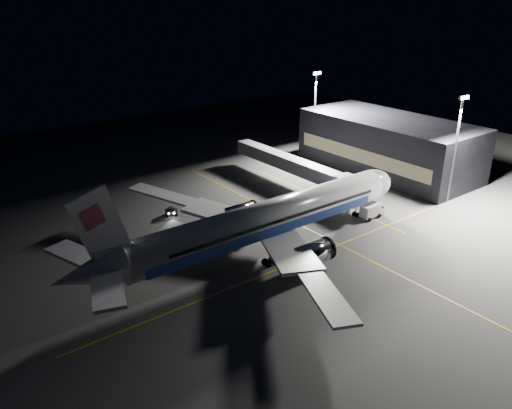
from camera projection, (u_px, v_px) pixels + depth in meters
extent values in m
plane|color=#4C4C4F|center=(268.00, 248.00, 79.45)|extent=(200.00, 200.00, 0.00)
cube|color=gold|center=(313.00, 232.00, 85.04)|extent=(0.25, 80.00, 0.01)
cube|color=gold|center=(293.00, 263.00, 75.05)|extent=(70.00, 0.25, 0.01)
cube|color=gold|center=(323.00, 198.00, 99.08)|extent=(0.25, 40.00, 0.01)
cylinder|color=silver|center=(268.00, 218.00, 77.40)|extent=(48.00, 5.60, 5.60)
ellipsoid|color=silver|center=(371.00, 185.00, 90.81)|extent=(8.96, 5.60, 5.60)
cube|color=black|center=(380.00, 177.00, 91.71)|extent=(2.20, 3.40, 0.90)
cone|color=silver|center=(87.00, 274.00, 61.34)|extent=(9.00, 5.49, 5.49)
cube|color=#233EA0|center=(252.00, 219.00, 79.22)|extent=(42.24, 0.25, 1.50)
cube|color=#233EA0|center=(274.00, 231.00, 75.15)|extent=(42.24, 0.25, 1.50)
cube|color=silver|center=(226.00, 215.00, 82.48)|extent=(11.36, 15.23, 1.53)
cube|color=silver|center=(289.00, 251.00, 70.76)|extent=(11.36, 15.23, 1.53)
cube|color=silver|center=(163.00, 195.00, 88.51)|extent=(8.57, 13.22, 1.31)
cube|color=silver|center=(327.00, 297.00, 58.46)|extent=(8.57, 13.22, 1.31)
cube|color=silver|center=(77.00, 254.00, 65.32)|extent=(6.20, 9.67, 0.45)
cube|color=silver|center=(107.00, 289.00, 57.70)|extent=(6.20, 9.67, 0.45)
cube|color=white|center=(100.00, 226.00, 60.34)|extent=(7.53, 0.40, 10.28)
cube|color=#C04165|center=(92.00, 217.00, 59.35)|extent=(3.22, 0.55, 3.22)
cylinder|color=#B7B7BF|center=(241.00, 214.00, 85.73)|extent=(5.60, 3.40, 3.40)
cylinder|color=#B7B7BF|center=(313.00, 254.00, 72.54)|extent=(5.60, 3.40, 3.40)
cylinder|color=#9999A0|center=(356.00, 210.00, 90.43)|extent=(0.26, 0.26, 2.50)
cylinder|color=black|center=(356.00, 214.00, 90.74)|extent=(0.90, 0.70, 0.90)
cylinder|color=#9999A0|center=(237.00, 237.00, 80.44)|extent=(0.26, 0.26, 2.50)
cylinder|color=#9999A0|center=(270.00, 257.00, 74.14)|extent=(0.26, 0.26, 2.50)
cylinder|color=black|center=(237.00, 241.00, 80.71)|extent=(1.10, 1.60, 1.10)
cylinder|color=black|center=(270.00, 262.00, 74.41)|extent=(1.10, 1.60, 1.10)
cube|color=black|center=(388.00, 144.00, 113.10)|extent=(18.00, 40.00, 12.00)
cube|color=#4E4B37|center=(360.00, 156.00, 108.43)|extent=(0.15, 36.00, 3.00)
cube|color=#B2B2B7|center=(290.00, 164.00, 104.66)|extent=(3.00, 33.90, 2.80)
cube|color=#B2B2B7|center=(346.00, 185.00, 93.05)|extent=(3.60, 3.20, 3.40)
cylinder|color=#9999A0|center=(345.00, 200.00, 94.23)|extent=(0.70, 0.70, 3.10)
cylinder|color=black|center=(348.00, 207.00, 94.03)|extent=(0.70, 0.30, 0.70)
cylinder|color=black|center=(341.00, 204.00, 95.35)|extent=(0.70, 0.30, 0.70)
cylinder|color=#59595E|center=(314.00, 116.00, 121.38)|extent=(0.44, 0.44, 20.00)
cube|color=#59595E|center=(316.00, 73.00, 117.39)|extent=(2.40, 0.50, 0.80)
cube|color=white|center=(317.00, 73.00, 117.13)|extent=(2.20, 0.15, 0.60)
cylinder|color=#59595E|center=(455.00, 153.00, 93.54)|extent=(0.44, 0.44, 20.00)
cube|color=#59595E|center=(463.00, 97.00, 89.54)|extent=(2.40, 0.50, 0.80)
cube|color=white|center=(465.00, 98.00, 89.29)|extent=(2.20, 0.15, 0.60)
cube|color=silver|center=(370.00, 210.00, 89.74)|extent=(3.94, 2.05, 2.14)
cube|color=silver|center=(378.00, 210.00, 91.32)|extent=(1.61, 1.89, 1.17)
cube|color=black|center=(379.00, 208.00, 91.13)|extent=(1.21, 1.69, 0.49)
cylinder|color=black|center=(370.00, 212.00, 91.69)|extent=(0.78, 0.26, 0.78)
cylinder|color=black|center=(379.00, 216.00, 90.23)|extent=(0.78, 0.26, 0.78)
cylinder|color=black|center=(361.00, 216.00, 90.12)|extent=(0.78, 0.26, 0.78)
cylinder|color=black|center=(369.00, 220.00, 88.65)|extent=(0.78, 0.26, 0.78)
cube|color=black|center=(171.00, 212.00, 91.14)|extent=(2.55, 2.13, 1.00)
cube|color=black|center=(171.00, 209.00, 90.89)|extent=(1.20, 1.20, 0.55)
sphere|color=#FFF2CC|center=(169.00, 214.00, 90.41)|extent=(0.24, 0.24, 0.24)
sphere|color=#FFF2CC|center=(174.00, 213.00, 90.60)|extent=(0.24, 0.24, 0.24)
cylinder|color=black|center=(175.00, 212.00, 92.16)|extent=(0.58, 0.40, 0.55)
cylinder|color=black|center=(176.00, 215.00, 90.78)|extent=(0.58, 0.40, 0.55)
cylinder|color=black|center=(166.00, 213.00, 91.82)|extent=(0.58, 0.40, 0.55)
cylinder|color=black|center=(167.00, 216.00, 90.43)|extent=(0.58, 0.40, 0.55)
cone|color=#F13E0A|center=(273.00, 225.00, 86.66)|extent=(0.41, 0.41, 0.62)
cone|color=#F13E0A|center=(272.00, 231.00, 84.57)|extent=(0.38, 0.38, 0.58)
cone|color=#F13E0A|center=(256.00, 222.00, 87.74)|extent=(0.44, 0.44, 0.66)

